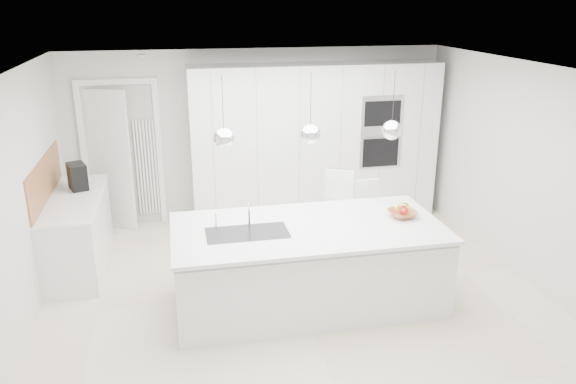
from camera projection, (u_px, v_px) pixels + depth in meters
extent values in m
plane|color=beige|center=(293.00, 291.00, 6.40)|extent=(5.50, 5.50, 0.00)
plane|color=silver|center=(258.00, 135.00, 8.30)|extent=(5.50, 0.00, 5.50)
plane|color=silver|center=(18.00, 206.00, 5.46)|extent=(0.00, 5.00, 5.00)
plane|color=white|center=(294.00, 69.00, 5.58)|extent=(5.50, 5.50, 0.00)
cube|color=white|center=(315.00, 144.00, 8.21)|extent=(3.60, 0.60, 2.30)
cube|color=white|center=(104.00, 161.00, 7.88)|extent=(0.76, 0.38, 2.00)
cube|color=white|center=(78.00, 233.00, 6.89)|extent=(0.60, 1.80, 0.86)
cube|color=white|center=(74.00, 199.00, 6.74)|extent=(0.62, 1.82, 0.04)
cube|color=#AC6634|center=(45.00, 179.00, 6.60)|extent=(0.02, 1.80, 0.50)
cube|color=white|center=(309.00, 268.00, 6.00)|extent=(2.80, 1.20, 0.86)
cube|color=white|center=(308.00, 228.00, 5.90)|extent=(2.84, 1.40, 0.04)
cylinder|color=white|center=(249.00, 212.00, 5.86)|extent=(0.02, 0.02, 0.30)
sphere|color=white|center=(224.00, 138.00, 5.35)|extent=(0.20, 0.20, 0.20)
sphere|color=white|center=(310.00, 134.00, 5.52)|extent=(0.20, 0.20, 0.20)
sphere|color=white|center=(392.00, 130.00, 5.68)|extent=(0.20, 0.20, 0.20)
imported|color=#AC6634|center=(402.00, 214.00, 6.12)|extent=(0.34, 0.34, 0.08)
cube|color=black|center=(77.00, 176.00, 6.99)|extent=(0.29, 0.35, 0.33)
sphere|color=#B31D1A|center=(403.00, 209.00, 6.16)|extent=(0.08, 0.08, 0.08)
sphere|color=#B31D1A|center=(403.00, 212.00, 6.08)|extent=(0.09, 0.09, 0.09)
sphere|color=#B31D1A|center=(405.00, 210.00, 6.15)|extent=(0.07, 0.07, 0.07)
torus|color=gold|center=(402.00, 207.00, 6.11)|extent=(0.22, 0.16, 0.20)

